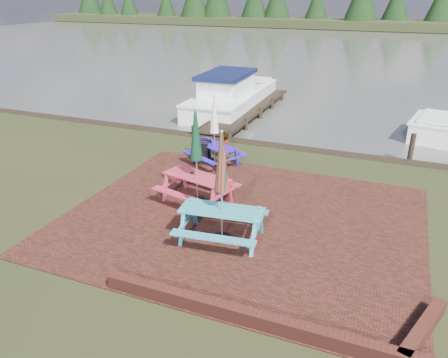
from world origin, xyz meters
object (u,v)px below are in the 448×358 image
picnic_table_red (197,172)px  boat_jetty (231,97)px  person (224,132)px  chalkboard (202,153)px  jetty (246,110)px  picnic_table_teal (222,204)px  picnic_table_blue (215,142)px

picnic_table_red → boat_jetty: picnic_table_red is taller
picnic_table_red → person: picnic_table_red is taller
chalkboard → jetty: chalkboard is taller
jetty → person: 5.95m
picnic_table_teal → picnic_table_red: bearing=124.6°
picnic_table_red → boat_jetty: size_ratio=0.34×
picnic_table_teal → picnic_table_red: size_ratio=1.03×
picnic_table_red → jetty: 10.02m
picnic_table_teal → jetty: size_ratio=0.30×
jetty → chalkboard: bearing=-82.7°
jetty → person: (1.18, -5.79, 0.68)m
person → picnic_table_teal: bearing=116.3°
picnic_table_teal → picnic_table_blue: bearing=108.7°
picnic_table_blue → picnic_table_teal: bearing=-36.6°
picnic_table_teal → boat_jetty: size_ratio=0.35×
jetty → person: bearing=-78.4°
person → jetty: bearing=-73.6°
jetty → picnic_table_red: bearing=-78.5°
picnic_table_teal → jetty: picnic_table_teal is taller
picnic_table_teal → picnic_table_red: picnic_table_teal is taller
picnic_table_red → chalkboard: size_ratio=3.20×
picnic_table_blue → boat_jetty: size_ratio=0.31×
picnic_table_teal → picnic_table_red: (-1.41, 1.62, -0.02)m
boat_jetty → chalkboard: bearing=-76.9°
picnic_table_blue → boat_jetty: picnic_table_blue is taller
person → chalkboard: bearing=83.2°
chalkboard → boat_jetty: bearing=82.0°
chalkboard → jetty: (-0.91, 7.12, -0.31)m
picnic_table_teal → boat_jetty: 13.05m
picnic_table_blue → jetty: bearing=128.8°
chalkboard → picnic_table_red: bearing=-90.3°
picnic_table_teal → jetty: (-3.40, 11.40, -0.84)m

